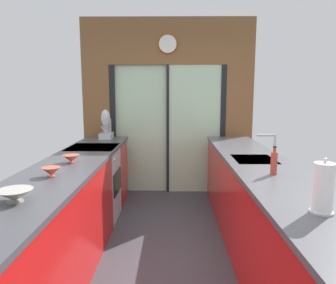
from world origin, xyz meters
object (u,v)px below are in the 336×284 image
(paper_towel_roll, at_px, (323,188))
(soap_bottle, at_px, (274,163))
(oven_range, at_px, (94,184))
(stand_mixer, at_px, (106,127))
(mixing_bowl_mid, at_px, (51,172))
(mixing_bowl_near, at_px, (15,195))
(mixing_bowl_far, at_px, (71,159))

(paper_towel_roll, bearing_deg, soap_bottle, 90.00)
(oven_range, relative_size, soap_bottle, 3.93)
(oven_range, relative_size, stand_mixer, 2.19)
(mixing_bowl_mid, xyz_separation_m, paper_towel_roll, (1.78, -0.75, 0.10))
(mixing_bowl_near, xyz_separation_m, stand_mixer, (0.00, 2.73, 0.12))
(mixing_bowl_near, bearing_deg, mixing_bowl_mid, 90.00)
(mixing_bowl_far, bearing_deg, mixing_bowl_mid, -90.00)
(mixing_bowl_near, distance_m, mixing_bowl_mid, 0.59)
(mixing_bowl_near, relative_size, paper_towel_roll, 0.70)
(mixing_bowl_near, bearing_deg, mixing_bowl_far, 90.00)
(stand_mixer, relative_size, soap_bottle, 1.79)
(mixing_bowl_far, bearing_deg, mixing_bowl_near, -90.00)
(oven_range, distance_m, paper_towel_roll, 2.86)
(mixing_bowl_far, bearing_deg, soap_bottle, -13.08)
(mixing_bowl_far, xyz_separation_m, soap_bottle, (1.78, -0.41, 0.06))
(paper_towel_roll, bearing_deg, stand_mixer, 121.66)
(mixing_bowl_near, bearing_deg, stand_mixer, 90.00)
(soap_bottle, bearing_deg, stand_mixer, 130.98)
(stand_mixer, bearing_deg, mixing_bowl_near, -90.00)
(oven_range, height_order, mixing_bowl_mid, mixing_bowl_mid)
(mixing_bowl_mid, distance_m, stand_mixer, 2.14)
(mixing_bowl_near, height_order, mixing_bowl_mid, mixing_bowl_near)
(mixing_bowl_near, relative_size, soap_bottle, 0.92)
(oven_range, distance_m, mixing_bowl_mid, 1.49)
(paper_towel_roll, bearing_deg, oven_range, 129.96)
(oven_range, relative_size, mixing_bowl_near, 4.26)
(mixing_bowl_near, height_order, soap_bottle, soap_bottle)
(mixing_bowl_far, xyz_separation_m, paper_towel_roll, (1.78, -1.25, 0.10))
(stand_mixer, xyz_separation_m, paper_towel_roll, (1.78, -2.89, -0.02))
(oven_range, xyz_separation_m, soap_bottle, (1.80, -1.31, 0.56))
(soap_bottle, bearing_deg, mixing_bowl_far, 166.92)
(stand_mixer, bearing_deg, soap_bottle, -49.02)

